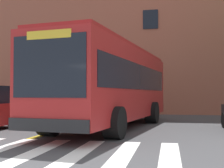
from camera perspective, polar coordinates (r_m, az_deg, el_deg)
The scene contains 5 objects.
crosswalk at distance 8.55m, azimuth -17.11°, elevation -11.63°, with size 8.36×4.31×0.01m.
lane_line_yellow_inner at distance 21.96m, azimuth -0.77°, elevation -5.68°, with size 0.12×36.00×0.01m, color gold.
lane_line_yellow_outer at distance 21.93m, azimuth -0.36°, elevation -5.68°, with size 0.12×36.00×0.01m, color gold.
city_bus at distance 13.80m, azimuth 0.17°, elevation 0.05°, with size 3.94×11.32×3.52m.
building_facade at distance 26.56m, azimuth 7.69°, elevation 9.16°, with size 40.44×6.85×13.05m.
Camera 1 is at (3.48, -4.45, 1.47)m, focal length 50.00 mm.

